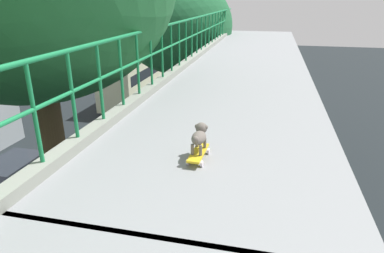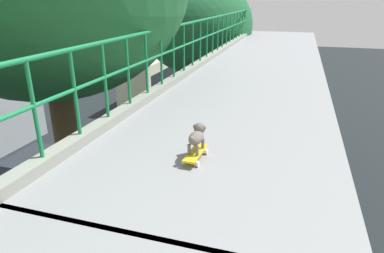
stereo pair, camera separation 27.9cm
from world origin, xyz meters
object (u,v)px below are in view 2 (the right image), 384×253
(small_dog, at_px, (197,136))
(city_bus, at_px, (161,73))
(car_silver_sixth, at_px, (30,175))
(car_yellow_cab_seventh, at_px, (140,155))
(toy_skateboard, at_px, (196,154))
(car_green_fifth, at_px, (48,247))

(small_dog, bearing_deg, city_bus, 113.43)
(car_silver_sixth, relative_size, city_bus, 0.43)
(car_yellow_cab_seventh, relative_size, toy_skateboard, 7.98)
(small_dog, bearing_deg, car_green_fifth, 150.62)
(toy_skateboard, bearing_deg, small_dog, 89.02)
(car_yellow_cab_seventh, bearing_deg, car_silver_sixth, -138.08)
(city_bus, bearing_deg, car_silver_sixth, -89.21)
(city_bus, distance_m, small_dog, 23.42)
(car_green_fifth, distance_m, car_yellow_cab_seventh, 6.36)
(car_silver_sixth, bearing_deg, toy_skateboard, -35.51)
(car_yellow_cab_seventh, height_order, small_dog, small_dog)
(toy_skateboard, distance_m, small_dog, 0.20)
(city_bus, height_order, toy_skateboard, toy_skateboard)
(car_silver_sixth, relative_size, car_yellow_cab_seventh, 1.08)
(car_yellow_cab_seventh, xyz_separation_m, small_dog, (5.50, -9.44, 5.41))
(city_bus, distance_m, toy_skateboard, 23.43)
(car_yellow_cab_seventh, relative_size, city_bus, 0.40)
(car_yellow_cab_seventh, xyz_separation_m, city_bus, (-3.66, 11.70, 1.23))
(car_green_fifth, xyz_separation_m, car_yellow_cab_seventh, (-0.03, 6.36, 0.04))
(car_silver_sixth, relative_size, small_dog, 11.31)
(car_green_fifth, bearing_deg, car_silver_sixth, 136.93)
(car_yellow_cab_seventh, bearing_deg, city_bus, 107.37)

